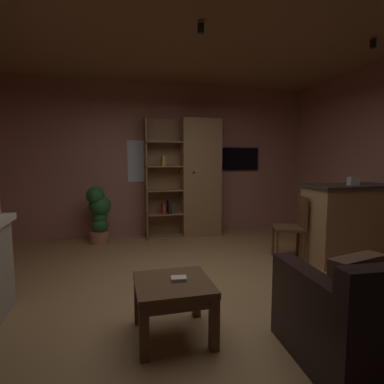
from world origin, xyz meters
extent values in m
cube|color=#A37A4C|center=(0.00, 0.00, -0.01)|extent=(5.78, 5.41, 0.02)
cube|color=#AD7060|center=(0.00, 2.73, 1.42)|extent=(5.90, 0.06, 2.84)
cube|color=#8E6B47|center=(0.00, 0.00, 2.85)|extent=(5.78, 5.41, 0.02)
cube|color=white|center=(-0.30, 2.70, 1.39)|extent=(0.68, 0.01, 0.76)
cube|color=#997047|center=(0.68, 2.45, 1.08)|extent=(0.72, 0.38, 2.17)
cube|color=#997047|center=(-0.01, 2.63, 1.08)|extent=(0.67, 0.02, 2.17)
cube|color=#997047|center=(-0.34, 2.45, 1.08)|extent=(0.02, 0.38, 2.17)
sphere|color=black|center=(0.50, 2.25, 1.19)|extent=(0.04, 0.04, 0.04)
cube|color=#997047|center=(-0.01, 2.45, 0.01)|extent=(0.67, 0.38, 0.02)
cube|color=#997047|center=(-0.01, 2.45, 0.43)|extent=(0.67, 0.38, 0.02)
cube|color=#997047|center=(-0.01, 2.45, 0.87)|extent=(0.67, 0.38, 0.02)
cube|color=#997047|center=(-0.01, 2.45, 1.30)|extent=(0.67, 0.38, 0.02)
cube|color=#997047|center=(-0.01, 2.45, 1.73)|extent=(0.67, 0.38, 0.02)
cube|color=gold|center=(-0.04, 2.40, 1.40)|extent=(0.04, 0.23, 0.18)
cube|color=black|center=(0.07, 2.40, 0.56)|extent=(0.05, 0.23, 0.23)
cube|color=#B22D2D|center=(-0.04, 2.40, 0.53)|extent=(0.04, 0.23, 0.18)
sphere|color=beige|center=(0.00, 2.45, 1.35)|extent=(0.10, 0.10, 0.10)
cube|color=#997047|center=(2.44, 0.44, 0.52)|extent=(1.50, 0.58, 1.05)
cube|color=#2D2826|center=(2.44, 0.44, 1.07)|extent=(1.56, 0.64, 0.04)
cube|color=#BFB299|center=(2.24, 0.36, 1.14)|extent=(0.15, 0.15, 0.11)
cube|color=black|center=(0.40, -1.38, 0.34)|extent=(0.21, 0.93, 0.67)
cube|color=brown|center=(0.69, -1.47, 0.58)|extent=(0.46, 0.25, 0.42)
cube|color=brown|center=(-0.46, -0.78, 0.44)|extent=(0.61, 0.60, 0.05)
cube|color=brown|center=(-0.46, -0.78, 0.37)|extent=(0.54, 0.54, 0.08)
cube|color=brown|center=(-0.72, -1.05, 0.21)|extent=(0.07, 0.07, 0.41)
cube|color=brown|center=(-0.19, -1.05, 0.21)|extent=(0.07, 0.07, 0.41)
cube|color=brown|center=(-0.72, -0.52, 0.21)|extent=(0.07, 0.07, 0.41)
cube|color=brown|center=(-0.19, -0.52, 0.21)|extent=(0.07, 0.07, 0.41)
cube|color=beige|center=(-0.41, -0.77, 0.47)|extent=(0.14, 0.11, 0.03)
cube|color=brown|center=(1.50, 0.72, 0.46)|extent=(0.54, 0.54, 0.04)
cube|color=brown|center=(1.68, 0.65, 0.70)|extent=(0.17, 0.39, 0.44)
cylinder|color=brown|center=(1.39, 0.95, 0.23)|extent=(0.04, 0.04, 0.46)
cylinder|color=brown|center=(1.27, 0.61, 0.23)|extent=(0.04, 0.04, 0.46)
cylinder|color=brown|center=(1.73, 0.83, 0.23)|extent=(0.04, 0.04, 0.46)
cylinder|color=brown|center=(1.61, 0.49, 0.23)|extent=(0.04, 0.04, 0.46)
cylinder|color=#B77051|center=(-1.17, 2.30, 0.10)|extent=(0.32, 0.32, 0.19)
sphere|color=#235B2D|center=(-1.15, 2.33, 0.31)|extent=(0.29, 0.29, 0.29)
sphere|color=#235B2D|center=(-1.15, 2.32, 0.46)|extent=(0.26, 0.26, 0.26)
sphere|color=#235B2D|center=(-1.14, 2.30, 0.65)|extent=(0.37, 0.37, 0.37)
sphere|color=#235B2D|center=(-1.21, 2.26, 0.82)|extent=(0.30, 0.30, 0.30)
cube|color=black|center=(1.55, 2.67, 1.44)|extent=(0.80, 0.05, 0.45)
cube|color=black|center=(1.55, 2.65, 1.44)|extent=(0.76, 0.01, 0.41)
cylinder|color=black|center=(0.01, 0.05, 2.77)|extent=(0.07, 0.07, 0.09)
cylinder|color=black|center=(2.06, -0.02, 2.77)|extent=(0.07, 0.07, 0.09)
camera|label=1|loc=(-0.90, -3.16, 1.45)|focal=29.09mm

